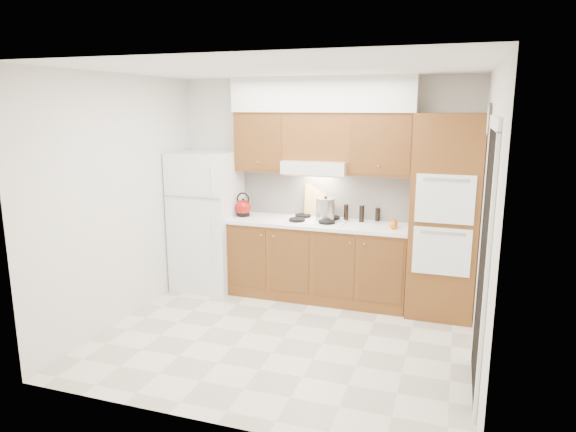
% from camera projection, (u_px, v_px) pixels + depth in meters
% --- Properties ---
extents(floor, '(3.60, 3.60, 0.00)m').
position_uv_depth(floor, '(284.00, 338.00, 5.13)').
color(floor, beige).
rests_on(floor, ground).
extents(ceiling, '(3.60, 3.60, 0.00)m').
position_uv_depth(ceiling, '(283.00, 69.00, 4.58)').
color(ceiling, white).
rests_on(ceiling, wall_back).
extents(wall_back, '(3.60, 0.02, 2.60)m').
position_uv_depth(wall_back, '(323.00, 187.00, 6.25)').
color(wall_back, silver).
rests_on(wall_back, floor).
extents(wall_left, '(0.02, 3.00, 2.60)m').
position_uv_depth(wall_left, '(122.00, 200.00, 5.41)').
color(wall_left, silver).
rests_on(wall_left, floor).
extents(wall_right, '(0.02, 3.00, 2.60)m').
position_uv_depth(wall_right, '(486.00, 224.00, 4.30)').
color(wall_right, silver).
rests_on(wall_right, floor).
extents(fridge, '(0.75, 0.72, 1.72)m').
position_uv_depth(fridge, '(207.00, 221.00, 6.44)').
color(fridge, white).
rests_on(fridge, floor).
extents(base_cabinets, '(2.11, 0.60, 0.90)m').
position_uv_depth(base_cabinets, '(318.00, 261.00, 6.14)').
color(base_cabinets, brown).
rests_on(base_cabinets, floor).
extents(countertop, '(2.13, 0.62, 0.04)m').
position_uv_depth(countertop, '(318.00, 223.00, 6.03)').
color(countertop, white).
rests_on(countertop, base_cabinets).
extents(backsplash, '(2.11, 0.03, 0.56)m').
position_uv_depth(backsplash, '(325.00, 194.00, 6.24)').
color(backsplash, white).
rests_on(backsplash, countertop).
extents(oven_cabinet, '(0.70, 0.65, 2.20)m').
position_uv_depth(oven_cabinet, '(444.00, 217.00, 5.54)').
color(oven_cabinet, brown).
rests_on(oven_cabinet, floor).
extents(upper_cab_left, '(0.63, 0.33, 0.70)m').
position_uv_depth(upper_cab_left, '(263.00, 141.00, 6.20)').
color(upper_cab_left, brown).
rests_on(upper_cab_left, wall_back).
extents(upper_cab_right, '(0.73, 0.33, 0.70)m').
position_uv_depth(upper_cab_right, '(382.00, 144.00, 5.76)').
color(upper_cab_right, brown).
rests_on(upper_cab_right, wall_back).
extents(range_hood, '(0.75, 0.45, 0.15)m').
position_uv_depth(range_hood, '(317.00, 167.00, 5.99)').
color(range_hood, silver).
rests_on(range_hood, wall_back).
extents(upper_cab_over_hood, '(0.75, 0.33, 0.55)m').
position_uv_depth(upper_cab_over_hood, '(318.00, 136.00, 5.97)').
color(upper_cab_over_hood, brown).
rests_on(upper_cab_over_hood, range_hood).
extents(soffit, '(2.13, 0.36, 0.40)m').
position_uv_depth(soffit, '(323.00, 94.00, 5.84)').
color(soffit, silver).
rests_on(soffit, wall_back).
extents(cooktop, '(0.74, 0.50, 0.01)m').
position_uv_depth(cooktop, '(315.00, 220.00, 6.06)').
color(cooktop, white).
rests_on(cooktop, countertop).
extents(doorway, '(0.02, 0.90, 2.10)m').
position_uv_depth(doorway, '(484.00, 265.00, 4.03)').
color(doorway, black).
rests_on(doorway, floor).
extents(wall_clock, '(0.02, 0.30, 0.30)m').
position_uv_depth(wall_clock, '(489.00, 120.00, 4.64)').
color(wall_clock, '#3F3833').
rests_on(wall_clock, wall_right).
extents(kettle, '(0.25, 0.25, 0.20)m').
position_uv_depth(kettle, '(243.00, 208.00, 6.30)').
color(kettle, maroon).
rests_on(kettle, countertop).
extents(cutting_board, '(0.31, 0.14, 0.40)m').
position_uv_depth(cutting_board, '(317.00, 201.00, 6.26)').
color(cutting_board, tan).
rests_on(cutting_board, countertop).
extents(stock_pot, '(0.28, 0.28, 0.23)m').
position_uv_depth(stock_pot, '(325.00, 209.00, 6.04)').
color(stock_pot, '#B1B2B6').
rests_on(stock_pot, cooktop).
extents(condiment_a, '(0.07, 0.07, 0.20)m').
position_uv_depth(condiment_a, '(346.00, 213.00, 6.06)').
color(condiment_a, black).
rests_on(condiment_a, countertop).
extents(condiment_b, '(0.08, 0.08, 0.19)m').
position_uv_depth(condiment_b, '(362.00, 214.00, 6.01)').
color(condiment_b, black).
rests_on(condiment_b, countertop).
extents(condiment_c, '(0.07, 0.07, 0.15)m').
position_uv_depth(condiment_c, '(378.00, 215.00, 6.05)').
color(condiment_c, black).
rests_on(condiment_c, countertop).
extents(orange_near, '(0.09, 0.09, 0.09)m').
position_uv_depth(orange_near, '(393.00, 225.00, 5.66)').
color(orange_near, orange).
rests_on(orange_near, countertop).
extents(orange_far, '(0.10, 0.10, 0.09)m').
position_uv_depth(orange_far, '(394.00, 223.00, 5.76)').
color(orange_far, '#D55C0B').
rests_on(orange_far, countertop).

